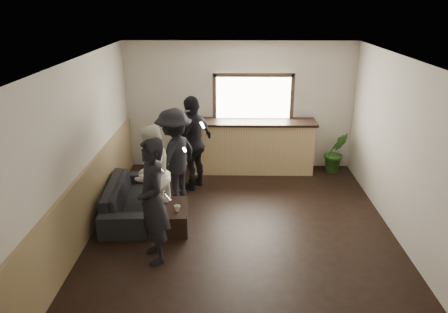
{
  "coord_description": "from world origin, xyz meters",
  "views": [
    {
      "loc": [
        -0.16,
        -6.4,
        3.65
      ],
      "look_at": [
        -0.29,
        0.4,
        1.16
      ],
      "focal_mm": 35.0,
      "sensor_mm": 36.0,
      "label": 1
    }
  ],
  "objects_px": {
    "coffee_table": "(174,217)",
    "person_d": "(194,143)",
    "bar_counter": "(253,143)",
    "cup_a": "(166,200)",
    "sofa": "(130,198)",
    "potted_plant": "(336,152)",
    "cup_b": "(177,208)",
    "person_a": "(153,201)",
    "person_c": "(174,157)",
    "person_b": "(151,174)"
  },
  "relations": [
    {
      "from": "person_c",
      "to": "cup_a",
      "type": "bearing_deg",
      "value": 24.31
    },
    {
      "from": "sofa",
      "to": "cup_a",
      "type": "distance_m",
      "value": 0.78
    },
    {
      "from": "person_a",
      "to": "person_d",
      "type": "xyz_separation_m",
      "value": [
        0.36,
        2.59,
        0.02
      ]
    },
    {
      "from": "cup_b",
      "to": "bar_counter",
      "type": "bearing_deg",
      "value": 63.9
    },
    {
      "from": "cup_b",
      "to": "person_b",
      "type": "relative_size",
      "value": 0.06
    },
    {
      "from": "bar_counter",
      "to": "potted_plant",
      "type": "height_order",
      "value": "bar_counter"
    },
    {
      "from": "bar_counter",
      "to": "coffee_table",
      "type": "bearing_deg",
      "value": -118.72
    },
    {
      "from": "sofa",
      "to": "cup_b",
      "type": "distance_m",
      "value": 1.13
    },
    {
      "from": "bar_counter",
      "to": "person_d",
      "type": "height_order",
      "value": "bar_counter"
    },
    {
      "from": "coffee_table",
      "to": "person_c",
      "type": "relative_size",
      "value": 0.47
    },
    {
      "from": "cup_b",
      "to": "person_c",
      "type": "bearing_deg",
      "value": 98.63
    },
    {
      "from": "person_a",
      "to": "person_c",
      "type": "relative_size",
      "value": 1.03
    },
    {
      "from": "coffee_table",
      "to": "person_b",
      "type": "distance_m",
      "value": 0.81
    },
    {
      "from": "bar_counter",
      "to": "person_c",
      "type": "bearing_deg",
      "value": -133.18
    },
    {
      "from": "person_c",
      "to": "potted_plant",
      "type": "bearing_deg",
      "value": 143.81
    },
    {
      "from": "potted_plant",
      "to": "person_d",
      "type": "xyz_separation_m",
      "value": [
        -3.04,
        -0.89,
        0.49
      ]
    },
    {
      "from": "coffee_table",
      "to": "person_a",
      "type": "xyz_separation_m",
      "value": [
        -0.15,
        -0.93,
        0.74
      ]
    },
    {
      "from": "coffee_table",
      "to": "person_d",
      "type": "distance_m",
      "value": 1.84
    },
    {
      "from": "cup_b",
      "to": "person_c",
      "type": "distance_m",
      "value": 1.24
    },
    {
      "from": "cup_a",
      "to": "cup_b",
      "type": "bearing_deg",
      "value": -52.44
    },
    {
      "from": "cup_b",
      "to": "potted_plant",
      "type": "xyz_separation_m",
      "value": [
        3.16,
        2.69,
        0.03
      ]
    },
    {
      "from": "person_c",
      "to": "sofa",
      "type": "bearing_deg",
      "value": -28.34
    },
    {
      "from": "coffee_table",
      "to": "person_d",
      "type": "bearing_deg",
      "value": 82.83
    },
    {
      "from": "sofa",
      "to": "person_c",
      "type": "height_order",
      "value": "person_c"
    },
    {
      "from": "sofa",
      "to": "person_d",
      "type": "relative_size",
      "value": 1.06
    },
    {
      "from": "coffee_table",
      "to": "person_c",
      "type": "height_order",
      "value": "person_c"
    },
    {
      "from": "sofa",
      "to": "person_d",
      "type": "bearing_deg",
      "value": -46.18
    },
    {
      "from": "coffee_table",
      "to": "cup_b",
      "type": "distance_m",
      "value": 0.29
    },
    {
      "from": "bar_counter",
      "to": "coffee_table",
      "type": "xyz_separation_m",
      "value": [
        -1.42,
        -2.6,
        -0.45
      ]
    },
    {
      "from": "person_d",
      "to": "person_b",
      "type": "bearing_deg",
      "value": 8.1
    },
    {
      "from": "potted_plant",
      "to": "person_a",
      "type": "height_order",
      "value": "person_a"
    },
    {
      "from": "sofa",
      "to": "person_b",
      "type": "xyz_separation_m",
      "value": [
        0.45,
        -0.26,
        0.56
      ]
    },
    {
      "from": "cup_a",
      "to": "cup_b",
      "type": "distance_m",
      "value": 0.38
    },
    {
      "from": "person_c",
      "to": "person_d",
      "type": "distance_m",
      "value": 0.74
    },
    {
      "from": "cup_b",
      "to": "person_d",
      "type": "height_order",
      "value": "person_d"
    },
    {
      "from": "potted_plant",
      "to": "person_c",
      "type": "xyz_separation_m",
      "value": [
        -3.33,
        -1.56,
        0.45
      ]
    },
    {
      "from": "coffee_table",
      "to": "person_b",
      "type": "bearing_deg",
      "value": 147.86
    },
    {
      "from": "bar_counter",
      "to": "cup_b",
      "type": "bearing_deg",
      "value": -116.1
    },
    {
      "from": "sofa",
      "to": "person_d",
      "type": "height_order",
      "value": "person_d"
    },
    {
      "from": "coffee_table",
      "to": "person_a",
      "type": "height_order",
      "value": "person_a"
    },
    {
      "from": "sofa",
      "to": "person_c",
      "type": "xyz_separation_m",
      "value": [
        0.75,
        0.49,
        0.61
      ]
    },
    {
      "from": "bar_counter",
      "to": "coffee_table",
      "type": "height_order",
      "value": "bar_counter"
    },
    {
      "from": "person_a",
      "to": "person_d",
      "type": "distance_m",
      "value": 2.62
    },
    {
      "from": "coffee_table",
      "to": "potted_plant",
      "type": "height_order",
      "value": "potted_plant"
    },
    {
      "from": "person_c",
      "to": "person_a",
      "type": "bearing_deg",
      "value": 26.65
    },
    {
      "from": "coffee_table",
      "to": "person_d",
      "type": "height_order",
      "value": "person_d"
    },
    {
      "from": "bar_counter",
      "to": "sofa",
      "type": "bearing_deg",
      "value": -137.16
    },
    {
      "from": "coffee_table",
      "to": "cup_a",
      "type": "distance_m",
      "value": 0.32
    },
    {
      "from": "bar_counter",
      "to": "cup_a",
      "type": "relative_size",
      "value": 22.33
    },
    {
      "from": "bar_counter",
      "to": "cup_b",
      "type": "distance_m",
      "value": 3.05
    }
  ]
}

